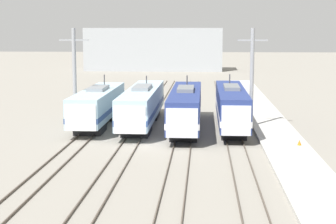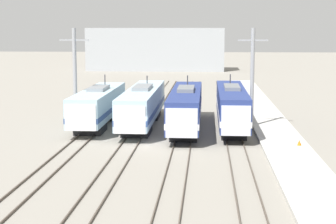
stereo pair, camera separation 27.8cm
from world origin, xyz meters
name	(u,v)px [view 1 (the left image)]	position (x,y,z in m)	size (l,w,h in m)	color
ground_plane	(156,145)	(0.00, 0.00, 0.00)	(400.00, 400.00, 0.00)	gray
rail_pair_far_left	(78,143)	(-6.84, 0.00, 0.07)	(1.51, 120.00, 0.15)	#4C4238
rail_pair_center_left	(130,144)	(-2.28, 0.00, 0.07)	(1.51, 120.00, 0.15)	#4C4238
rail_pair_center_right	(182,145)	(2.28, 0.00, 0.07)	(1.51, 120.00, 0.15)	#4C4238
rail_pair_far_right	(236,146)	(6.84, 0.00, 0.07)	(1.51, 120.00, 0.15)	#4C4238
locomotive_far_left	(97,106)	(-6.84, 9.25, 2.10)	(3.08, 17.12, 4.99)	#232326
locomotive_center_left	(142,106)	(-2.28, 9.61, 2.14)	(3.05, 19.91, 4.82)	#232326
locomotive_center_right	(185,108)	(2.28, 7.68, 2.18)	(2.94, 19.15, 5.05)	black
locomotive_far_right	(231,107)	(6.84, 8.43, 2.23)	(2.75, 18.32, 5.15)	black
catenary_tower_left	(75,76)	(-9.04, 8.85, 5.20)	(2.96, 0.39, 10.04)	gray
catenary_tower_right	(252,77)	(8.83, 8.85, 5.20)	(2.96, 0.39, 10.04)	gray
platform	(285,145)	(10.99, 0.00, 0.14)	(4.00, 120.00, 0.29)	#B7B5AD
traffic_cone	(299,143)	(12.11, -0.55, 0.51)	(0.36, 0.36, 0.45)	orange
depot_building	(154,49)	(-8.12, 89.74, 5.11)	(32.88, 10.27, 10.21)	#9EA3A8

